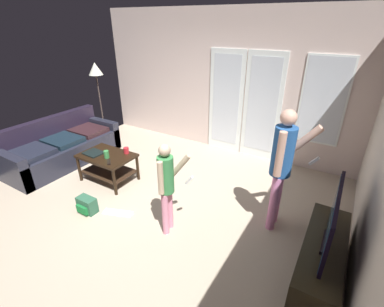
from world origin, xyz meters
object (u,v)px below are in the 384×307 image
at_px(floor_lamp, 96,74).
at_px(cup_near_edge, 106,154).
at_px(coffee_table, 108,162).
at_px(person_child, 167,182).
at_px(person_adult, 282,162).
at_px(loose_keyboard, 118,213).
at_px(laptop_closed, 94,153).
at_px(backpack, 87,205).
at_px(tv_remote_black, 109,162).
at_px(tv_stand, 322,257).
at_px(cup_by_laptop, 126,150).
at_px(leather_couch, 62,148).
at_px(flat_screen_tv, 332,220).

height_order(floor_lamp, cup_near_edge, floor_lamp).
xyz_separation_m(coffee_table, person_child, (1.62, -0.50, 0.39)).
relative_size(person_adult, cup_near_edge, 12.72).
relative_size(loose_keyboard, laptop_closed, 1.47).
xyz_separation_m(backpack, tv_remote_black, (-0.13, 0.63, 0.39)).
height_order(tv_stand, laptop_closed, laptop_closed).
bearing_deg(tv_stand, tv_remote_black, -179.89).
height_order(person_child, backpack, person_child).
distance_m(cup_near_edge, cup_by_laptop, 0.33).
bearing_deg(loose_keyboard, cup_by_laptop, 123.05).
xyz_separation_m(laptop_closed, cup_near_edge, (0.31, 0.00, 0.05)).
bearing_deg(cup_near_edge, leather_couch, 175.31).
bearing_deg(floor_lamp, backpack, -47.82).
bearing_deg(coffee_table, backpack, -64.65).
bearing_deg(leather_couch, floor_lamp, 102.82).
relative_size(flat_screen_tv, loose_keyboard, 2.40).
distance_m(laptop_closed, cup_by_laptop, 0.56).
bearing_deg(person_adult, floor_lamp, 166.40).
relative_size(coffee_table, floor_lamp, 0.53).
distance_m(leather_couch, floor_lamp, 1.80).
bearing_deg(leather_couch, person_child, -10.46).
xyz_separation_m(floor_lamp, laptop_closed, (1.38, -1.45, -0.96)).
distance_m(loose_keyboard, tv_remote_black, 0.85).
relative_size(person_child, floor_lamp, 0.73).
relative_size(leather_couch, cup_by_laptop, 20.30).
relative_size(coffee_table, laptop_closed, 2.92).
xyz_separation_m(cup_by_laptop, tv_remote_black, (-0.00, -0.40, -0.04)).
height_order(person_adult, cup_by_laptop, person_adult).
height_order(leather_couch, cup_near_edge, leather_couch).
height_order(leather_couch, person_child, person_child).
relative_size(laptop_closed, cup_near_edge, 2.42).
distance_m(leather_couch, person_adult, 4.14).
height_order(coffee_table, loose_keyboard, coffee_table).
xyz_separation_m(leather_couch, coffee_table, (1.29, -0.04, 0.06)).
height_order(person_child, tv_remote_black, person_child).
bearing_deg(person_child, floor_lamp, 149.75).
distance_m(leather_couch, tv_stand, 4.75).
relative_size(person_child, laptop_closed, 4.02).
bearing_deg(tv_remote_black, laptop_closed, -149.24).
height_order(loose_keyboard, tv_remote_black, tv_remote_black).
relative_size(coffee_table, backpack, 3.16).
bearing_deg(tv_stand, loose_keyboard, -170.70).
xyz_separation_m(backpack, loose_keyboard, (0.41, 0.20, -0.10)).
bearing_deg(cup_by_laptop, floor_lamp, 147.90).
bearing_deg(person_adult, leather_couch, -176.07).
bearing_deg(person_child, coffee_table, 162.84).
relative_size(flat_screen_tv, cup_by_laptop, 10.45).
bearing_deg(cup_by_laptop, cup_near_edge, -117.69).
xyz_separation_m(leather_couch, person_adult, (4.08, 0.28, 0.68)).
distance_m(flat_screen_tv, loose_keyboard, 2.79).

